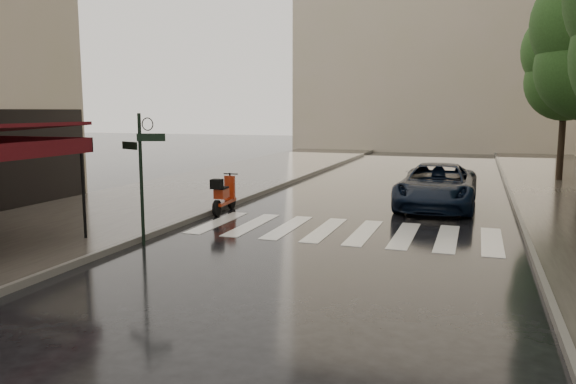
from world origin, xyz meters
The scene contains 10 objects.
ground centered at (0.00, 0.00, 0.00)m, with size 120.00×120.00×0.00m, color black.
sidewalk_near centered at (-4.50, 12.00, 0.06)m, with size 6.00×60.00×0.12m, color #38332D.
curb_near centered at (-1.45, 12.00, 0.07)m, with size 0.12×60.00×0.16m, color #595651.
curb_far centered at (7.45, 12.00, 0.07)m, with size 0.12×60.00×0.16m, color #595651.
crosswalk centered at (2.98, 6.00, 0.01)m, with size 7.85×3.20×0.01m.
signpost centered at (-1.19, 3.00, 1.83)m, with size 1.17×0.29×3.10m.
backdrop_building centered at (3.00, 38.00, 10.00)m, with size 22.00×6.00×20.00m, color #BCB190.
tree_far centered at (9.70, 19.00, 5.46)m, with size 3.80×3.80×8.16m.
scooter centered at (-1.19, 7.45, 0.54)m, with size 0.49×1.78×1.17m.
parked_car centered at (5.02, 10.55, 0.72)m, with size 2.39×5.19×1.44m, color black.
Camera 1 is at (6.20, -8.22, 3.16)m, focal length 35.00 mm.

